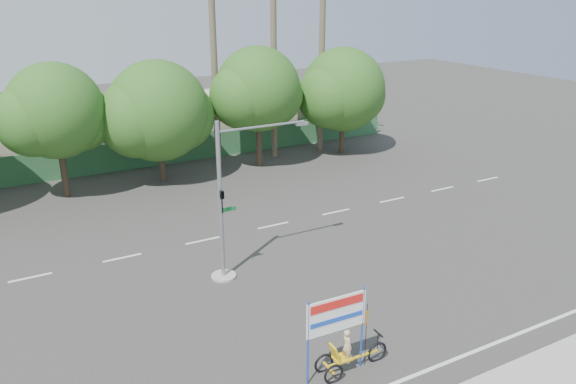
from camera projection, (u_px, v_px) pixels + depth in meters
name	position (u px, v px, depth m)	size (l,w,h in m)	color
ground	(320.00, 305.00, 22.52)	(120.00, 120.00, 0.00)	#33302D
fence	(162.00, 151.00, 39.90)	(38.00, 0.08, 2.00)	#336B3D
building_left	(0.00, 141.00, 38.79)	(12.00, 8.00, 4.00)	#B8AA92
building_right	(239.00, 116.00, 46.93)	(14.00, 8.00, 3.60)	#B8AA92
tree_left	(55.00, 114.00, 32.46)	(6.66, 5.60, 8.07)	#473828
tree_center	(157.00, 114.00, 35.35)	(7.62, 6.40, 7.85)	#473828
tree_right	(257.00, 92.00, 38.23)	(6.90, 5.80, 8.36)	#473828
tree_far_right	(343.00, 92.00, 41.57)	(7.38, 6.20, 7.94)	#473828
palm_tall	(273.00, 10.00, 38.58)	(3.73, 3.79, 17.45)	#70604C
palm_mid	(322.00, 25.00, 40.74)	(3.73, 3.79, 15.45)	#70604C
palm_short	(213.00, 37.00, 37.11)	(3.73, 3.79, 14.45)	#70604C
traffic_signal	(228.00, 215.00, 23.81)	(4.72, 1.10, 7.00)	gray
trike_billboard	(343.00, 340.00, 18.18)	(3.13, 0.73, 3.07)	black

